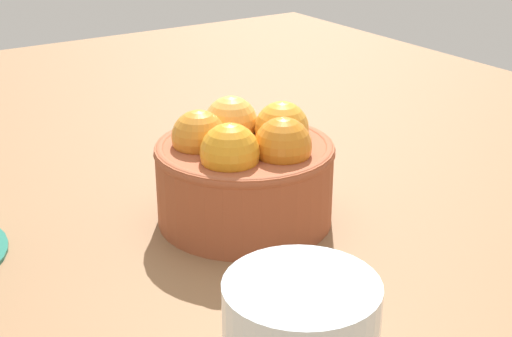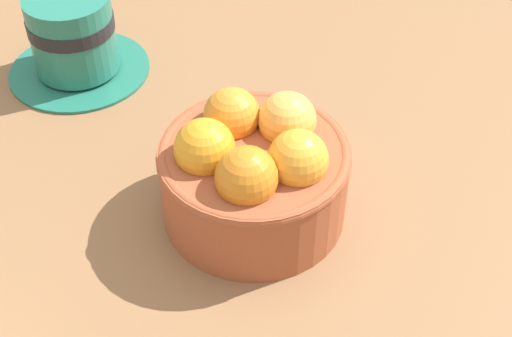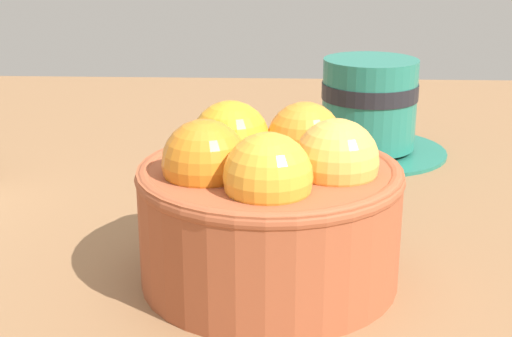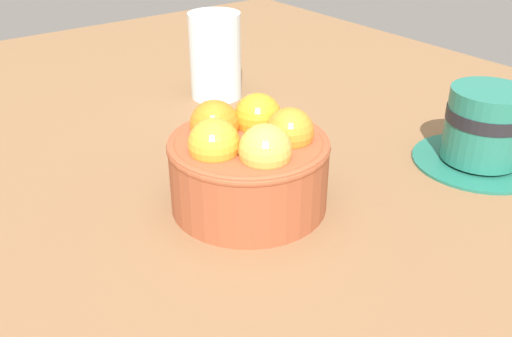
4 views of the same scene
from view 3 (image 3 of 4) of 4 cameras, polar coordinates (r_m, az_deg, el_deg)
The scene contains 3 objects.
ground_plane at distance 43.43cm, azimuth 1.00°, elevation -10.28°, with size 141.22×112.57×3.24cm, color brown.
terracotta_bowl at distance 40.83cm, azimuth 1.02°, elevation -2.73°, with size 14.55×14.55×9.59cm.
coffee_cup at distance 64.73cm, azimuth 8.65°, elevation 4.52°, with size 13.69×13.69×8.22cm.
Camera 3 is at (0.91, -38.07, 19.26)cm, focal length 52.19 mm.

